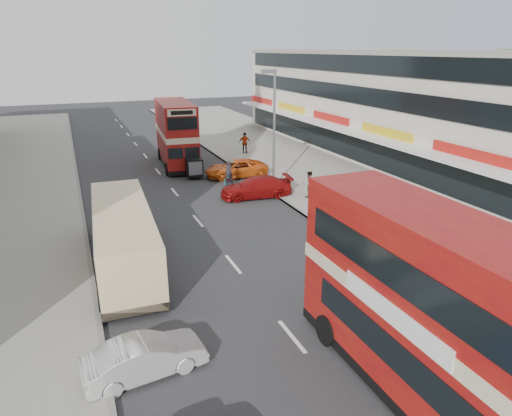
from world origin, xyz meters
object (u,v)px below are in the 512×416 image
street_lamp (273,121)px  cyclist (229,179)px  car_right_b (236,168)px  pedestrian_far (245,143)px  car_left_front (145,357)px  pedestrian_near (309,184)px  bus_main (420,303)px  bus_second (176,134)px  coach (124,235)px  car_right_a (256,187)px

street_lamp → cyclist: 5.18m
car_right_b → cyclist: cyclist is taller
street_lamp → pedestrian_far: size_ratio=4.31×
car_left_front → pedestrian_near: (12.78, 13.13, 0.42)m
street_lamp → car_left_front: street_lamp is taller
pedestrian_near → pedestrian_far: size_ratio=0.93×
bus_main → pedestrian_far: size_ratio=5.03×
street_lamp → pedestrian_near: (1.29, -2.87, -3.76)m
bus_second → car_left_front: (-6.96, -25.40, -2.09)m
coach → pedestrian_far: bearing=58.6°
bus_main → bus_second: bearing=-89.8°
car_left_front → car_right_a: car_right_a is taller
street_lamp → bus_main: size_ratio=0.86×
coach → cyclist: 12.95m
bus_main → cyclist: 21.17m
car_left_front → car_right_b: car_right_b is taller
street_lamp → bus_second: bearing=115.7°
car_right_b → cyclist: 2.91m
bus_second → car_right_a: 11.13m
bus_main → cyclist: size_ratio=4.95×
street_lamp → cyclist: bearing=149.7°
pedestrian_near → pedestrian_far: 14.14m
street_lamp → bus_main: (-4.37, -19.43, -2.03)m
street_lamp → bus_main: 20.02m
cyclist → pedestrian_far: bearing=59.1°
coach → pedestrian_far: size_ratio=5.14×
coach → pedestrian_near: size_ratio=5.51×
car_right_b → pedestrian_near: pedestrian_near is taller
street_lamp → bus_main: bearing=-102.7°
street_lamp → car_right_b: 5.92m
bus_main → pedestrian_near: (5.66, 16.57, -1.72)m
bus_second → car_left_front: bus_second is taller
coach → car_left_front: size_ratio=2.63×
street_lamp → bus_main: street_lamp is taller
coach → pedestrian_near: coach is taller
bus_second → car_right_b: size_ratio=1.98×
pedestrian_far → car_right_b: bearing=-103.4°
car_right_a → car_right_b: 5.29m
car_right_b → pedestrian_far: (3.45, 7.16, 0.43)m
bus_second → pedestrian_far: size_ratio=5.02×
car_right_a → street_lamp: bearing=132.1°
pedestrian_near → car_left_front: bearing=40.6°
street_lamp → car_right_a: (-1.73, -1.18, -4.10)m
car_right_a → cyclist: 2.90m
car_right_a → pedestrian_near: size_ratio=2.70×
street_lamp → pedestrian_near: 4.90m
coach → car_right_a: 11.74m
cyclist → car_left_front: bearing=-120.7°
bus_second → car_left_front: size_ratio=2.58×
car_left_front → pedestrian_near: bearing=-51.1°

